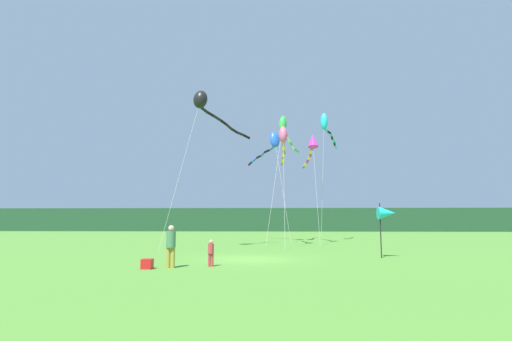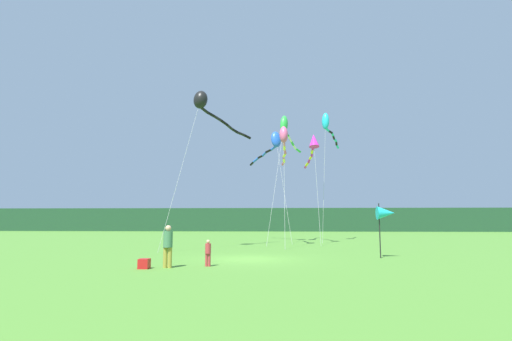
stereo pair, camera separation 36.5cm
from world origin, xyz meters
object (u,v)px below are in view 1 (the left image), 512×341
(kite_rainbow, at_px, (283,139))
(person_adult, at_px, (171,244))
(kite_black, at_px, (205,104))
(kite_cyan, at_px, (326,126))
(kite_magenta, at_px, (312,144))
(cooler_box, at_px, (147,264))
(person_child, at_px, (211,251))
(kite_blue, at_px, (272,143))
(banner_flag_pole, at_px, (387,213))
(kite_green, at_px, (285,129))

(kite_rainbow, bearing_deg, person_adult, -111.05)
(kite_black, distance_m, kite_cyan, 13.12)
(kite_rainbow, bearing_deg, kite_magenta, 51.81)
(kite_rainbow, bearing_deg, cooler_box, -113.80)
(kite_magenta, xyz_separation_m, kite_black, (-7.95, -5.95, 1.81))
(person_child, bearing_deg, kite_blue, 81.92)
(person_child, relative_size, banner_flag_pole, 0.40)
(cooler_box, bearing_deg, kite_green, 71.32)
(person_child, height_order, kite_blue, kite_blue)
(person_adult, bearing_deg, kite_black, 92.92)
(banner_flag_pole, height_order, kite_green, kite_green)
(kite_magenta, relative_size, kite_green, 0.82)
(kite_black, height_order, kite_cyan, kite_cyan)
(kite_rainbow, bearing_deg, kite_green, 87.14)
(banner_flag_pole, relative_size, kite_rainbow, 0.32)
(kite_black, relative_size, kite_rainbow, 1.22)
(banner_flag_pole, distance_m, kite_blue, 16.24)
(kite_cyan, bearing_deg, cooler_box, -117.00)
(cooler_box, xyz_separation_m, kite_green, (6.09, 18.00, 9.69))
(kite_green, distance_m, kite_blue, 1.74)
(person_adult, relative_size, cooler_box, 4.05)
(person_child, relative_size, kite_cyan, 0.10)
(kite_cyan, xyz_separation_m, kite_blue, (-4.93, -0.75, -1.71))
(kite_green, bearing_deg, person_child, -102.06)
(banner_flag_pole, bearing_deg, kite_black, 153.32)
(banner_flag_pole, xyz_separation_m, kite_blue, (-6.08, 13.62, 6.45))
(kite_black, bearing_deg, kite_cyan, 43.30)
(banner_flag_pole, relative_size, kite_blue, 0.29)
(person_child, distance_m, banner_flag_pole, 9.68)
(person_child, distance_m, kite_black, 13.47)
(kite_black, relative_size, kite_blue, 1.12)
(kite_cyan, bearing_deg, person_adult, -115.29)
(banner_flag_pole, distance_m, kite_magenta, 13.03)
(kite_green, bearing_deg, kite_magenta, -36.39)
(person_adult, height_order, banner_flag_pole, banner_flag_pole)
(cooler_box, xyz_separation_m, banner_flag_pole, (11.04, 5.05, 2.10))
(kite_black, relative_size, kite_cyan, 0.94)
(kite_green, bearing_deg, kite_cyan, 20.39)
(person_adult, xyz_separation_m, person_child, (1.57, 0.62, -0.35))
(kite_cyan, bearing_deg, person_child, -111.95)
(person_child, distance_m, kite_magenta, 18.15)
(person_child, height_order, kite_cyan, kite_cyan)
(kite_blue, bearing_deg, kite_green, -30.50)
(kite_magenta, height_order, kite_blue, kite_blue)
(person_adult, xyz_separation_m, kite_magenta, (7.43, 16.06, 7.17))
(kite_magenta, height_order, kite_cyan, kite_cyan)
(cooler_box, distance_m, banner_flag_pole, 12.32)
(kite_cyan, height_order, kite_blue, kite_cyan)
(kite_black, bearing_deg, banner_flag_pole, -26.68)
(kite_blue, bearing_deg, kite_rainbow, -80.64)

